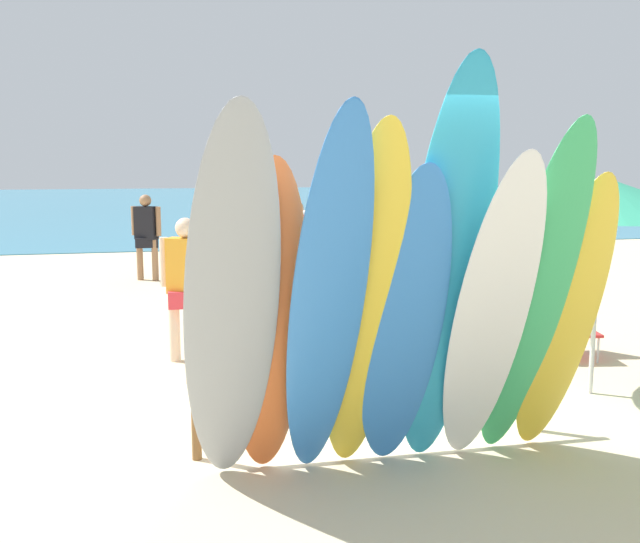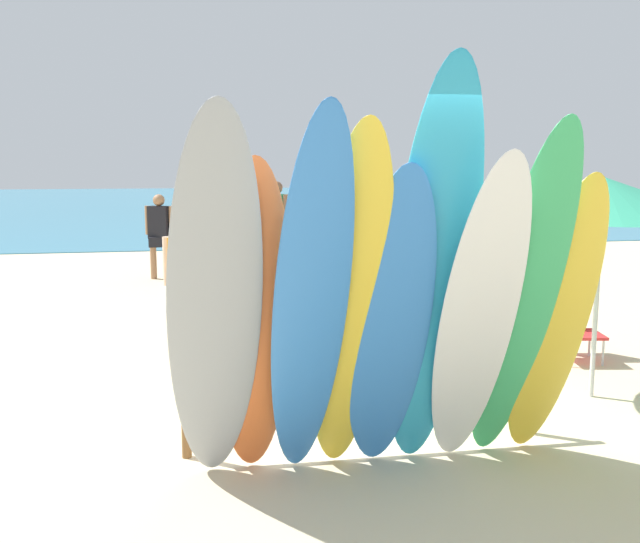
# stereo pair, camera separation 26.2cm
# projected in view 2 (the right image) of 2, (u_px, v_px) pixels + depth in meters

# --- Properties ---
(ground) EXTENTS (60.00, 60.00, 0.00)m
(ground) POSITION_uv_depth(u_px,v_px,m) (239.00, 242.00, 19.06)
(ground) COLOR beige
(ocean_water) EXTENTS (60.00, 40.00, 0.02)m
(ocean_water) POSITION_uv_depth(u_px,v_px,m) (215.00, 203.00, 36.92)
(ocean_water) COLOR teal
(ocean_water) RESTS_ON ground
(surfboard_rack) EXTENTS (2.77, 0.07, 0.63)m
(surfboard_rack) POSITION_uv_depth(u_px,v_px,m) (365.00, 382.00, 5.37)
(surfboard_rack) COLOR brown
(surfboard_rack) RESTS_ON ground
(surfboard_grey_0) EXTENTS (0.63, 1.07, 2.47)m
(surfboard_grey_0) POSITION_uv_depth(u_px,v_px,m) (215.00, 310.00, 4.35)
(surfboard_grey_0) COLOR #999EA3
(surfboard_grey_0) RESTS_ON ground
(surfboard_orange_1) EXTENTS (0.51, 0.85, 2.17)m
(surfboard_orange_1) POSITION_uv_depth(u_px,v_px,m) (253.00, 327.00, 4.54)
(surfboard_orange_1) COLOR orange
(surfboard_orange_1) RESTS_ON ground
(surfboard_blue_2) EXTENTS (0.53, 1.12, 2.47)m
(surfboard_blue_2) POSITION_uv_depth(u_px,v_px,m) (310.00, 308.00, 4.39)
(surfboard_blue_2) COLOR #337AD1
(surfboard_blue_2) RESTS_ON ground
(surfboard_yellow_3) EXTENTS (0.51, 0.98, 2.39)m
(surfboard_yellow_3) POSITION_uv_depth(u_px,v_px,m) (350.00, 310.00, 4.54)
(surfboard_yellow_3) COLOR yellow
(surfboard_yellow_3) RESTS_ON ground
(surfboard_blue_4) EXTENTS (0.56, 0.84, 2.13)m
(surfboard_blue_4) POSITION_uv_depth(u_px,v_px,m) (390.00, 326.00, 4.65)
(surfboard_blue_4) COLOR #337AD1
(surfboard_blue_4) RESTS_ON ground
(surfboard_teal_5) EXTENTS (0.59, 0.95, 2.76)m
(surfboard_teal_5) POSITION_uv_depth(u_px,v_px,m) (432.00, 278.00, 4.61)
(surfboard_teal_5) COLOR #289EC6
(surfboard_teal_5) RESTS_ON ground
(surfboard_white_6) EXTENTS (0.53, 0.97, 2.21)m
(surfboard_white_6) POSITION_uv_depth(u_px,v_px,m) (478.00, 320.00, 4.67)
(surfboard_white_6) COLOR white
(surfboard_white_6) RESTS_ON ground
(surfboard_green_7) EXTENTS (0.56, 1.04, 2.41)m
(surfboard_green_7) POSITION_uv_depth(u_px,v_px,m) (522.00, 302.00, 4.73)
(surfboard_green_7) COLOR #38B266
(surfboard_green_7) RESTS_ON ground
(surfboard_yellow_8) EXTENTS (0.59, 0.84, 2.07)m
(surfboard_yellow_8) POSITION_uv_depth(u_px,v_px,m) (555.00, 322.00, 4.92)
(surfboard_yellow_8) COLOR yellow
(surfboard_yellow_8) RESTS_ON ground
(beachgoer_strolling) EXTENTS (0.41, 0.48, 1.57)m
(beachgoer_strolling) POSITION_uv_depth(u_px,v_px,m) (304.00, 247.00, 10.26)
(beachgoer_strolling) COLOR #9E704C
(beachgoer_strolling) RESTS_ON ground
(beachgoer_by_water) EXTENTS (0.54, 0.34, 1.54)m
(beachgoer_by_water) POSITION_uv_depth(u_px,v_px,m) (189.00, 279.00, 7.61)
(beachgoer_by_water) COLOR beige
(beachgoer_by_water) RESTS_ON ground
(beachgoer_midbeach) EXTENTS (0.52, 0.36, 1.54)m
(beachgoer_midbeach) POSITION_uv_depth(u_px,v_px,m) (160.00, 231.00, 12.92)
(beachgoer_midbeach) COLOR #9E704C
(beachgoer_midbeach) RESTS_ON ground
(beachgoer_photographing) EXTENTS (0.45, 0.57, 1.75)m
(beachgoer_photographing) POSITION_uv_depth(u_px,v_px,m) (399.00, 227.00, 12.40)
(beachgoer_photographing) COLOR tan
(beachgoer_photographing) RESTS_ON ground
(beachgoer_near_rack) EXTENTS (0.46, 0.58, 1.75)m
(beachgoer_near_rack) POSITION_uv_depth(u_px,v_px,m) (277.00, 221.00, 13.49)
(beachgoer_near_rack) COLOR brown
(beachgoer_near_rack) RESTS_ON ground
(beach_chair_red) EXTENTS (0.60, 0.73, 0.83)m
(beach_chair_red) POSITION_uv_depth(u_px,v_px,m) (572.00, 318.00, 7.82)
(beach_chair_red) COLOR #B7B7BC
(beach_chair_red) RESTS_ON ground
(beach_chair_blue) EXTENTS (0.56, 0.71, 0.83)m
(beach_chair_blue) POSITION_uv_depth(u_px,v_px,m) (485.00, 300.00, 8.86)
(beach_chair_blue) COLOR #B7B7BC
(beach_chair_blue) RESTS_ON ground
(beach_umbrella) EXTENTS (2.01, 2.01, 1.99)m
(beach_umbrella) POSITION_uv_depth(u_px,v_px,m) (603.00, 197.00, 6.28)
(beach_umbrella) COLOR silver
(beach_umbrella) RESTS_ON ground
(distant_boat) EXTENTS (4.52, 1.31, 0.36)m
(distant_boat) POSITION_uv_depth(u_px,v_px,m) (351.00, 214.00, 27.06)
(distant_boat) COLOR silver
(distant_boat) RESTS_ON ground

